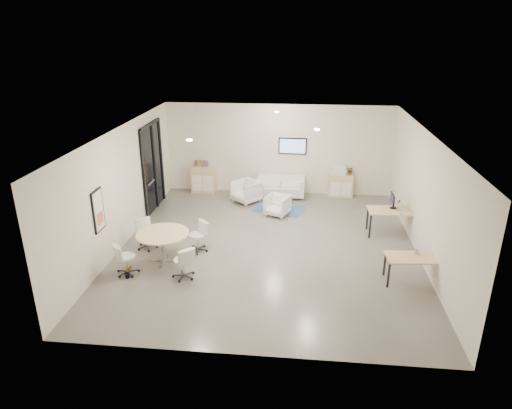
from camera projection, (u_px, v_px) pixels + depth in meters
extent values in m
cube|color=#605E57|center=(268.00, 259.00, 12.72)|extent=(8.00, 9.00, 0.80)
cube|color=white|center=(269.00, 116.00, 11.27)|extent=(8.00, 9.00, 0.80)
cube|color=beige|center=(279.00, 147.00, 16.54)|extent=(8.00, 0.80, 3.20)
cube|color=beige|center=(245.00, 292.00, 7.46)|extent=(8.00, 0.80, 3.20)
cube|color=beige|center=(108.00, 186.00, 12.42)|extent=(0.80, 9.00, 3.20)
cube|color=beige|center=(441.00, 198.00, 11.58)|extent=(0.80, 9.00, 3.20)
cube|color=black|center=(153.00, 167.00, 14.76)|extent=(0.02, 1.90, 2.85)
cube|color=black|center=(150.00, 125.00, 14.26)|extent=(0.06, 1.90, 0.08)
cube|color=black|center=(144.00, 175.00, 13.91)|extent=(0.06, 0.08, 2.85)
cube|color=black|center=(162.00, 159.00, 15.60)|extent=(0.06, 0.08, 2.85)
cube|color=black|center=(155.00, 166.00, 14.90)|extent=(0.06, 0.07, 2.85)
cube|color=#B2B2B7|center=(151.00, 182.00, 14.47)|extent=(0.04, 0.60, 0.05)
cube|color=black|center=(98.00, 211.00, 10.91)|extent=(0.04, 0.54, 1.04)
cube|color=white|center=(99.00, 211.00, 10.91)|extent=(0.01, 0.46, 0.96)
cube|color=#CA6A54|center=(100.00, 218.00, 10.98)|extent=(0.01, 0.32, 0.30)
cube|color=black|center=(293.00, 146.00, 16.04)|extent=(0.98, 0.05, 0.58)
cube|color=#93B0FF|center=(293.00, 146.00, 16.01)|extent=(0.90, 0.01, 0.50)
cylinder|color=#FFEAC6|center=(189.00, 140.00, 10.67)|extent=(0.14, 0.14, 0.03)
cylinder|color=#FFEAC6|center=(317.00, 130.00, 11.77)|extent=(0.14, 0.14, 0.03)
cylinder|color=#FFEAC6|center=(276.00, 112.00, 14.21)|extent=(0.14, 0.14, 0.03)
cube|color=#DBB884|center=(204.00, 179.00, 16.61)|extent=(0.86, 0.43, 0.97)
cube|color=white|center=(197.00, 183.00, 16.45)|extent=(0.36, 0.02, 0.58)
cube|color=white|center=(208.00, 184.00, 16.42)|extent=(0.36, 0.02, 0.58)
cube|color=#DBB884|center=(341.00, 185.00, 16.17)|extent=(0.84, 0.39, 0.84)
cube|color=white|center=(335.00, 189.00, 16.03)|extent=(0.35, 0.02, 0.50)
cube|color=white|center=(346.00, 190.00, 16.00)|extent=(0.35, 0.02, 0.50)
cube|color=red|center=(196.00, 163.00, 16.42)|extent=(0.04, 0.14, 0.22)
cube|color=#337FCC|center=(197.00, 163.00, 16.41)|extent=(0.04, 0.14, 0.22)
cube|color=gold|center=(199.00, 163.00, 16.40)|extent=(0.04, 0.14, 0.22)
cube|color=#4CB24C|center=(201.00, 163.00, 16.40)|extent=(0.04, 0.14, 0.22)
cube|color=#CC6619|center=(203.00, 163.00, 16.39)|extent=(0.04, 0.14, 0.22)
cube|color=purple|center=(204.00, 164.00, 16.39)|extent=(0.04, 0.14, 0.22)
cube|color=#E54C7F|center=(206.00, 164.00, 16.38)|extent=(0.04, 0.14, 0.22)
cube|color=teal|center=(208.00, 164.00, 16.37)|extent=(0.04, 0.14, 0.22)
cube|color=white|center=(338.00, 170.00, 15.98)|extent=(0.50, 0.43, 0.28)
cube|color=white|center=(339.00, 165.00, 15.92)|extent=(0.38, 0.32, 0.06)
cube|color=silver|center=(281.00, 190.00, 16.21)|extent=(1.67, 0.84, 0.31)
cube|color=silver|center=(281.00, 179.00, 16.40)|extent=(1.66, 0.20, 0.31)
cube|color=silver|center=(259.00, 185.00, 16.23)|extent=(0.15, 0.83, 0.62)
cube|color=silver|center=(302.00, 186.00, 16.08)|extent=(0.15, 0.83, 0.62)
cube|color=#2E4D8D|center=(279.00, 209.00, 15.20)|extent=(1.81, 1.46, 0.01)
imported|color=silver|center=(246.00, 190.00, 15.67)|extent=(1.10, 1.10, 0.83)
imported|color=silver|center=(277.00, 204.00, 14.59)|extent=(0.88, 0.86, 0.71)
cube|color=#DBB884|center=(394.00, 211.00, 13.05)|extent=(1.48, 0.78, 0.04)
cube|color=black|center=(370.00, 226.00, 12.96)|extent=(0.05, 0.05, 0.72)
cube|color=black|center=(419.00, 228.00, 12.83)|extent=(0.05, 0.05, 0.72)
cube|color=black|center=(367.00, 218.00, 13.55)|extent=(0.05, 0.05, 0.72)
cube|color=black|center=(414.00, 220.00, 13.42)|extent=(0.05, 0.05, 0.72)
cube|color=#DBB884|center=(415.00, 257.00, 10.57)|extent=(1.36, 0.76, 0.04)
cube|color=black|center=(389.00, 275.00, 10.50)|extent=(0.05, 0.05, 0.64)
cube|color=black|center=(443.00, 278.00, 10.38)|extent=(0.05, 0.05, 0.64)
cube|color=black|center=(385.00, 263.00, 11.01)|extent=(0.05, 0.05, 0.64)
cube|color=black|center=(436.00, 266.00, 10.90)|extent=(0.05, 0.05, 0.64)
cylinder|color=black|center=(393.00, 208.00, 13.18)|extent=(0.20, 0.20, 0.02)
cube|color=black|center=(394.00, 204.00, 13.14)|extent=(0.04, 0.03, 0.24)
cube|color=black|center=(392.00, 199.00, 13.09)|extent=(0.03, 0.50, 0.32)
cylinder|color=#DBB884|center=(163.00, 234.00, 11.49)|extent=(1.33, 1.33, 0.04)
cylinder|color=#B2B2B7|center=(164.00, 248.00, 11.63)|extent=(0.10, 0.10, 0.77)
cube|color=#B2B2B7|center=(165.00, 261.00, 11.77)|extent=(0.78, 0.06, 0.03)
cube|color=#B2B2B7|center=(165.00, 261.00, 11.77)|extent=(0.06, 0.78, 0.03)
imported|color=#3F7F3F|center=(351.00, 171.00, 15.95)|extent=(0.35, 0.36, 0.22)
imported|color=#3F7F3F|center=(128.00, 276.00, 10.97)|extent=(0.27, 0.35, 0.14)
imported|color=white|center=(417.00, 251.00, 10.68)|extent=(0.15, 0.14, 0.12)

